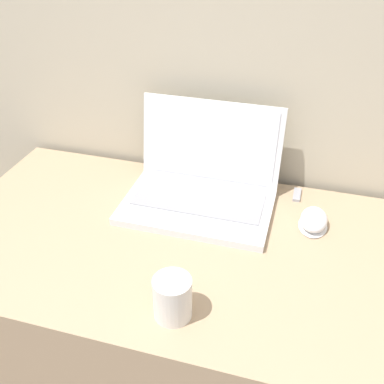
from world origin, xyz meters
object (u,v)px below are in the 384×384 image
drink_cup (173,297)px  usb_stick (297,195)px  computer_mouse (314,220)px  laptop (202,183)px

drink_cup → usb_stick: drink_cup is taller
computer_mouse → usb_stick: computer_mouse is taller
drink_cup → usb_stick: bearing=67.7°
laptop → computer_mouse: size_ratio=3.76×
usb_stick → computer_mouse: bearing=-68.3°
laptop → usb_stick: size_ratio=6.48×
laptop → usb_stick: laptop is taller
laptop → usb_stick: 0.27m
laptop → computer_mouse: (0.30, -0.04, -0.03)m
laptop → computer_mouse: laptop is taller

